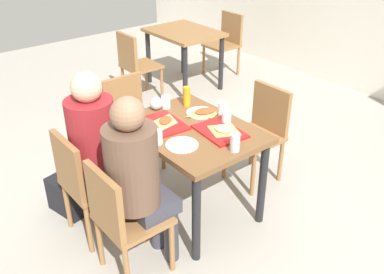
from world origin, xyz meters
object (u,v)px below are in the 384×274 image
(pizza_slice_b, at_px, (224,129))
(background_chair_near, at_px, (135,62))
(chair_near_left, at_px, (84,180))
(chair_near_right, at_px, (121,216))
(condiment_bottle, at_px, (187,97))
(plastic_cup_a, at_px, (223,109))
(plastic_cup_b, at_px, (157,137))
(pizza_slice_a, at_px, (166,121))
(chair_left_end, at_px, (130,117))
(background_chair_far, at_px, (226,40))
(tray_red_far, at_px, (220,131))
(tray_red_near, at_px, (163,124))
(paper_plate_near_edge, at_px, (182,145))
(handbag, at_px, (67,196))
(chair_far_side, at_px, (262,128))
(foil_bundle, at_px, (156,103))
(paper_plate_center, at_px, (201,113))
(person_in_brown_jacket, at_px, (138,174))
(pizza_slice_c, at_px, (205,112))
(main_table, at_px, (192,142))
(plastic_cup_d, at_px, (226,117))
(soda_can, at_px, (235,143))
(person_in_red, at_px, (98,142))
(plastic_cup_c, at_px, (166,102))

(pizza_slice_b, bearing_deg, background_chair_near, 163.35)
(chair_near_left, relative_size, chair_near_right, 1.00)
(chair_near_left, height_order, condiment_bottle, condiment_bottle)
(plastic_cup_a, height_order, plastic_cup_b, same)
(pizza_slice_a, distance_m, condiment_bottle, 0.35)
(chair_left_end, height_order, background_chair_far, same)
(tray_red_far, xyz_separation_m, background_chair_far, (-2.25, 2.17, -0.26))
(tray_red_near, relative_size, paper_plate_near_edge, 1.64)
(paper_plate_near_edge, height_order, handbag, paper_plate_near_edge)
(chair_near_left, height_order, chair_far_side, same)
(foil_bundle, bearing_deg, paper_plate_center, 39.68)
(person_in_brown_jacket, bearing_deg, paper_plate_near_edge, 103.43)
(person_in_brown_jacket, xyz_separation_m, background_chair_near, (-2.32, 1.43, -0.25))
(background_chair_far, bearing_deg, chair_left_end, -62.36)
(chair_near_left, xyz_separation_m, plastic_cup_a, (0.22, 1.08, 0.30))
(paper_plate_center, bearing_deg, pizza_slice_c, 37.36)
(chair_left_end, xyz_separation_m, pizza_slice_b, (1.07, 0.14, 0.27))
(tray_red_far, bearing_deg, chair_near_left, -115.68)
(main_table, height_order, pizza_slice_a, pizza_slice_a)
(paper_plate_near_edge, relative_size, plastic_cup_d, 2.20)
(chair_near_right, bearing_deg, tray_red_far, 94.85)
(main_table, relative_size, soda_can, 8.09)
(tray_red_near, bearing_deg, condiment_bottle, 113.67)
(person_in_brown_jacket, height_order, plastic_cup_a, person_in_brown_jacket)
(chair_far_side, xyz_separation_m, condiment_bottle, (-0.32, -0.55, 0.33))
(pizza_slice_c, bearing_deg, person_in_brown_jacket, -66.61)
(person_in_red, height_order, person_in_brown_jacket, same)
(pizza_slice_a, bearing_deg, person_in_brown_jacket, -50.65)
(person_in_red, relative_size, plastic_cup_d, 12.42)
(plastic_cup_a, relative_size, foil_bundle, 1.00)
(chair_left_end, distance_m, background_chair_near, 1.45)
(tray_red_far, bearing_deg, pizza_slice_a, -147.67)
(background_chair_near, bearing_deg, plastic_cup_b, -28.37)
(condiment_bottle, xyz_separation_m, background_chair_far, (-1.75, 2.08, -0.33))
(plastic_cup_b, height_order, soda_can, soda_can)
(person_in_red, height_order, paper_plate_center, person_in_red)
(pizza_slice_c, relative_size, foil_bundle, 2.67)
(plastic_cup_a, relative_size, background_chair_near, 0.12)
(tray_red_near, xyz_separation_m, paper_plate_center, (0.02, 0.34, -0.00))
(pizza_slice_a, height_order, foil_bundle, foil_bundle)
(foil_bundle, bearing_deg, plastic_cup_a, 40.55)
(person_in_red, xyz_separation_m, tray_red_near, (0.07, 0.49, 0.01))
(background_chair_near, bearing_deg, plastic_cup_c, -24.29)
(person_in_red, relative_size, pizza_slice_c, 4.66)
(main_table, relative_size, plastic_cup_c, 9.87)
(plastic_cup_c, bearing_deg, tray_red_far, 5.66)
(condiment_bottle, height_order, foil_bundle, condiment_bottle)
(person_in_red, xyz_separation_m, person_in_brown_jacket, (0.49, 0.00, 0.00))
(condiment_bottle, relative_size, background_chair_near, 0.19)
(chair_near_left, height_order, person_in_red, person_in_red)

